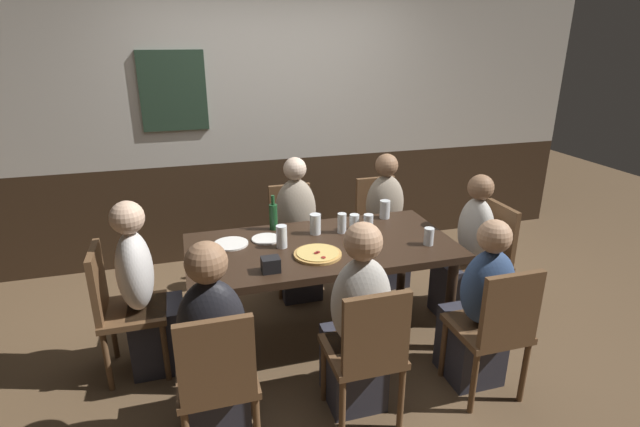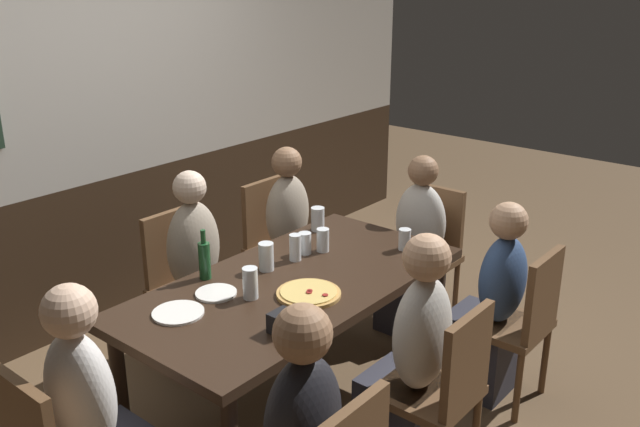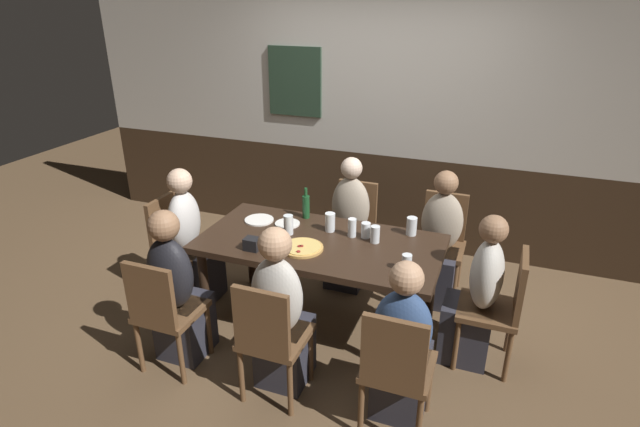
% 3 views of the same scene
% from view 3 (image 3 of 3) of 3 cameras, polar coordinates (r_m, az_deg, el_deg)
% --- Properties ---
extents(ground_plane, '(12.00, 12.00, 0.00)m').
position_cam_3_polar(ground_plane, '(4.17, -0.00, -12.22)').
color(ground_plane, brown).
extents(wall_back, '(6.40, 0.13, 2.60)m').
position_cam_3_polar(wall_back, '(5.09, 6.65, 10.53)').
color(wall_back, '#332316').
rests_on(wall_back, ground_plane).
extents(dining_table, '(1.80, 0.91, 0.74)m').
position_cam_3_polar(dining_table, '(3.82, -0.00, -4.14)').
color(dining_table, black).
rests_on(dining_table, ground_plane).
extents(chair_left_near, '(0.40, 0.40, 0.88)m').
position_cam_3_polar(chair_left_near, '(3.61, -17.21, -10.24)').
color(chair_left_near, brown).
rests_on(chair_left_near, ground_plane).
extents(chair_head_west, '(0.40, 0.40, 0.88)m').
position_cam_3_polar(chair_head_west, '(4.49, -15.96, -3.07)').
color(chair_head_west, brown).
rests_on(chair_head_west, ground_plane).
extents(chair_mid_far, '(0.40, 0.40, 0.88)m').
position_cam_3_polar(chair_mid_far, '(4.63, 3.82, -1.26)').
color(chair_mid_far, brown).
rests_on(chair_mid_far, ground_plane).
extents(chair_right_far, '(0.40, 0.40, 0.88)m').
position_cam_3_polar(chair_right_far, '(4.49, 13.53, -2.74)').
color(chair_right_far, brown).
rests_on(chair_right_far, ground_plane).
extents(chair_head_east, '(0.40, 0.40, 0.88)m').
position_cam_3_polar(chair_head_east, '(3.71, 19.64, -9.54)').
color(chair_head_east, brown).
rests_on(chair_head_east, ground_plane).
extents(chair_mid_near, '(0.40, 0.40, 0.88)m').
position_cam_3_polar(chair_mid_near, '(3.24, -5.63, -13.48)').
color(chair_mid_near, brown).
rests_on(chair_mid_near, ground_plane).
extents(chair_right_near, '(0.40, 0.40, 0.88)m').
position_cam_3_polar(chair_right_near, '(3.03, 8.56, -16.61)').
color(chair_right_near, brown).
rests_on(chair_right_near, ground_plane).
extents(person_left_near, '(0.34, 0.37, 1.17)m').
position_cam_3_polar(person_left_near, '(3.71, -15.72, -8.99)').
color(person_left_near, '#2D2D38').
rests_on(person_left_near, ground_plane).
extents(person_head_west, '(0.37, 0.34, 1.16)m').
position_cam_3_polar(person_head_west, '(4.40, -14.25, -3.47)').
color(person_head_west, '#2D2D38').
rests_on(person_head_west, ground_plane).
extents(person_mid_far, '(0.34, 0.37, 1.17)m').
position_cam_3_polar(person_mid_far, '(4.50, 3.20, -2.12)').
color(person_mid_far, '#2D2D38').
rests_on(person_mid_far, ground_plane).
extents(person_right_far, '(0.34, 0.37, 1.15)m').
position_cam_3_polar(person_right_far, '(4.36, 13.20, -3.79)').
color(person_right_far, '#2D2D38').
rests_on(person_right_far, ground_plane).
extents(person_head_east, '(0.37, 0.34, 1.13)m').
position_cam_3_polar(person_head_east, '(3.72, 17.08, -9.44)').
color(person_head_east, '#2D2D38').
rests_on(person_head_east, ground_plane).
extents(person_mid_near, '(0.34, 0.37, 1.18)m').
position_cam_3_polar(person_mid_near, '(3.35, -4.41, -11.86)').
color(person_mid_near, '#2D2D38').
rests_on(person_mid_near, ground_plane).
extents(person_right_near, '(0.34, 0.37, 1.11)m').
position_cam_3_polar(person_right_near, '(3.18, 9.21, -15.21)').
color(person_right_near, '#2D2D38').
rests_on(person_right_near, ground_plane).
extents(pizza, '(0.31, 0.31, 0.03)m').
position_cam_3_polar(pizza, '(3.67, -2.04, -3.85)').
color(pizza, tan).
rests_on(pizza, dining_table).
extents(pint_glass_stout, '(0.07, 0.07, 0.12)m').
position_cam_3_polar(pint_glass_stout, '(3.42, 9.71, -5.61)').
color(pint_glass_stout, silver).
rests_on(pint_glass_stout, dining_table).
extents(pint_glass_pale, '(0.08, 0.08, 0.14)m').
position_cam_3_polar(pint_glass_pale, '(3.92, 10.25, -1.53)').
color(pint_glass_pale, silver).
rests_on(pint_glass_pale, dining_table).
extents(pint_glass_amber, '(0.07, 0.07, 0.12)m').
position_cam_3_polar(pint_glass_amber, '(3.83, 5.17, -1.93)').
color(pint_glass_amber, silver).
rests_on(pint_glass_amber, dining_table).
extents(beer_glass_half, '(0.08, 0.08, 0.15)m').
position_cam_3_polar(beer_glass_half, '(3.92, 1.14, -1.11)').
color(beer_glass_half, silver).
rests_on(beer_glass_half, dining_table).
extents(tumbler_water, '(0.07, 0.07, 0.15)m').
position_cam_3_polar(tumbler_water, '(3.87, -3.57, -1.34)').
color(tumbler_water, silver).
rests_on(tumbler_water, dining_table).
extents(beer_glass_tall, '(0.07, 0.07, 0.13)m').
position_cam_3_polar(beer_glass_tall, '(3.76, 6.21, -2.41)').
color(beer_glass_tall, silver).
rests_on(beer_glass_tall, dining_table).
extents(highball_clear, '(0.06, 0.06, 0.14)m').
position_cam_3_polar(highball_clear, '(3.84, 3.62, -1.72)').
color(highball_clear, silver).
rests_on(highball_clear, dining_table).
extents(beer_bottle_green, '(0.06, 0.06, 0.26)m').
position_cam_3_polar(beer_bottle_green, '(4.13, -1.59, 0.85)').
color(beer_bottle_green, '#194723').
rests_on(beer_bottle_green, dining_table).
extents(plate_white_large, '(0.24, 0.24, 0.01)m').
position_cam_3_polar(plate_white_large, '(4.14, -6.86, -0.72)').
color(plate_white_large, white).
rests_on(plate_white_large, dining_table).
extents(plate_white_small, '(0.20, 0.20, 0.01)m').
position_cam_3_polar(plate_white_small, '(4.06, -3.69, -1.14)').
color(plate_white_small, white).
rests_on(plate_white_small, dining_table).
extents(condiment_caddy, '(0.11, 0.09, 0.09)m').
position_cam_3_polar(condiment_caddy, '(3.68, -7.64, -3.41)').
color(condiment_caddy, black).
rests_on(condiment_caddy, dining_table).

